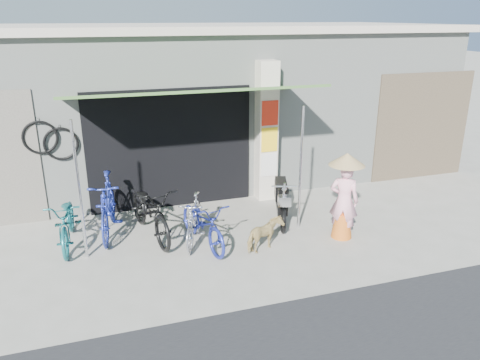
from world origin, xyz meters
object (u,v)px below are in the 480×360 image
object	(u,v)px
bike_teal	(68,221)
nun	(344,196)
bike_black	(150,210)
bike_blue	(108,206)
bike_silver	(194,220)
bike_navy	(203,223)
street_dog	(265,235)
moped	(281,199)

from	to	relation	value
bike_teal	nun	distance (m)	4.92
bike_teal	bike_black	xyz separation A→B (m)	(1.43, -0.12, 0.06)
bike_teal	bike_blue	xyz separation A→B (m)	(0.70, 0.24, 0.11)
bike_blue	nun	size ratio (longest dim) A/B	1.17
bike_blue	nun	distance (m)	4.31
bike_black	nun	xyz separation A→B (m)	(3.33, -1.09, 0.29)
bike_teal	bike_silver	xyz separation A→B (m)	(2.14, -0.59, -0.01)
bike_navy	nun	distance (m)	2.57
bike_blue	bike_teal	bearing A→B (deg)	-152.60
bike_navy	nun	world-z (taller)	nun
bike_silver	street_dog	bearing A→B (deg)	-9.64
bike_navy	moped	xyz separation A→B (m)	(1.74, 0.62, -0.01)
bike_teal	street_dog	xyz separation A→B (m)	(3.22, -1.27, -0.16)
bike_teal	bike_black	size ratio (longest dim) A/B	0.88
bike_blue	bike_silver	bearing A→B (deg)	-21.27
bike_silver	nun	distance (m)	2.72
street_dog	moped	world-z (taller)	moped
bike_silver	moped	bearing A→B (deg)	36.66
nun	bike_silver	bearing A→B (deg)	23.58
bike_silver	nun	bearing A→B (deg)	9.43
bike_navy	bike_black	bearing A→B (deg)	130.78
moped	bike_teal	bearing A→B (deg)	-162.86
bike_navy	moped	size ratio (longest dim) A/B	1.03
bike_silver	moped	distance (m)	1.92
street_dog	nun	bearing A→B (deg)	-113.69
bike_silver	nun	world-z (taller)	nun
bike_teal	moped	distance (m)	4.00
bike_blue	street_dog	distance (m)	2.95
bike_navy	moped	distance (m)	1.85
bike_teal	nun	xyz separation A→B (m)	(4.76, -1.21, 0.35)
bike_silver	bike_navy	world-z (taller)	bike_silver
bike_silver	bike_navy	xyz separation A→B (m)	(0.12, -0.16, -0.00)
bike_navy	bike_blue	bearing A→B (deg)	135.75
nun	bike_teal	bearing A→B (deg)	22.64
bike_black	moped	distance (m)	2.57
moped	bike_silver	bearing A→B (deg)	-147.13
bike_teal	nun	size ratio (longest dim) A/B	1.07
bike_black	moped	size ratio (longest dim) A/B	1.23
bike_silver	bike_blue	bearing A→B (deg)	172.85
bike_blue	street_dog	xyz separation A→B (m)	(2.52, -1.51, -0.27)
bike_silver	street_dog	world-z (taller)	bike_silver
bike_black	bike_navy	distance (m)	1.05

